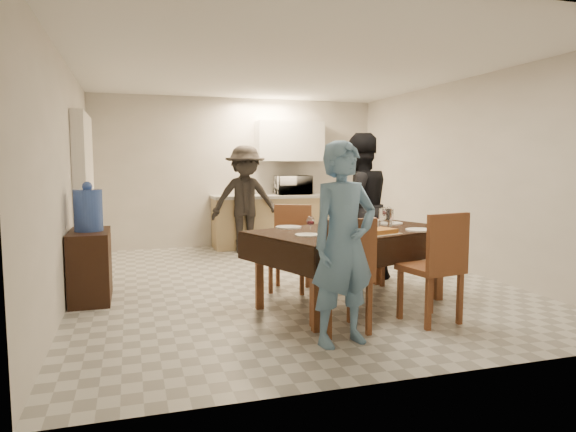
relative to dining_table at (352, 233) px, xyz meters
name	(u,v)px	position (x,y,z in m)	size (l,w,h in m)	color
floor	(288,282)	(-0.34, 1.16, -0.75)	(5.00, 6.00, 0.02)	silver
ceiling	(288,68)	(-0.34, 1.16, 1.85)	(5.00, 6.00, 0.02)	white
wall_back	(239,172)	(-0.34, 4.16, 0.55)	(5.00, 0.02, 2.60)	silver
wall_front	(422,190)	(-0.34, -1.84, 0.55)	(5.00, 0.02, 2.60)	silver
wall_left	(66,179)	(-2.84, 1.16, 0.55)	(0.02, 6.00, 2.60)	silver
wall_right	(464,175)	(2.16, 1.16, 0.55)	(0.02, 6.00, 2.60)	silver
stub_partition	(85,195)	(-2.76, 2.36, 0.30)	(0.15, 1.40, 2.10)	white
kitchen_base_cabinet	(276,222)	(0.26, 3.84, -0.32)	(2.20, 0.60, 0.86)	tan
kitchen_worktop	(276,196)	(0.26, 3.84, 0.13)	(2.24, 0.64, 0.05)	#AFAEA9
upper_cabinet	(290,141)	(0.56, 3.98, 1.10)	(1.20, 0.34, 0.70)	white
dining_table	(352,233)	(0.00, 0.00, 0.00)	(2.31, 1.81, 0.79)	black
chair_near_left	(345,263)	(-0.45, -0.85, -0.13)	(0.47, 0.47, 0.55)	brown
chair_near_right	(437,257)	(0.45, -0.85, -0.12)	(0.54, 0.55, 0.56)	brown
chair_far_left	(292,240)	(-0.45, 0.66, -0.15)	(0.61, 0.63, 0.53)	brown
chair_far_right	(364,235)	(0.45, 0.65, -0.13)	(0.54, 0.55, 0.55)	brown
console	(90,266)	(-2.62, 0.97, -0.38)	(0.41, 0.81, 0.75)	black
water_jug	(88,210)	(-2.62, 0.97, 0.22)	(0.29, 0.29, 0.44)	#3D60C2
wine_bottle	(346,214)	(-0.05, 0.05, 0.20)	(0.08, 0.08, 0.32)	black
water_pitcher	(385,218)	(0.35, -0.05, 0.14)	(0.14, 0.14, 0.21)	white
savoury_tart	(378,231)	(0.10, -0.38, 0.06)	(0.38, 0.28, 0.05)	#AA6B32
salad_bowl	(371,223)	(0.30, 0.18, 0.07)	(0.19, 0.19, 0.07)	white
mushroom_dish	(338,225)	(-0.05, 0.28, 0.05)	(0.18, 0.18, 0.03)	white
wine_glass_a	(311,226)	(-0.55, -0.25, 0.12)	(0.08, 0.08, 0.18)	white
wine_glass_b	(389,216)	(0.55, 0.25, 0.14)	(0.09, 0.09, 0.20)	white
wine_glass_c	(324,217)	(-0.20, 0.30, 0.14)	(0.09, 0.09, 0.21)	white
plate_near_left	(307,235)	(-0.60, -0.30, 0.04)	(0.24, 0.24, 0.01)	white
plate_near_right	(419,230)	(0.60, -0.30, 0.04)	(0.28, 0.28, 0.02)	white
plate_far_left	(288,227)	(-0.60, 0.30, 0.04)	(0.27, 0.27, 0.02)	white
plate_far_right	(391,223)	(0.60, 0.30, 0.04)	(0.27, 0.27, 0.02)	white
microwave	(293,185)	(0.58, 3.84, 0.32)	(0.60, 0.41, 0.33)	white
person_near	(344,244)	(-0.55, -1.05, 0.07)	(0.60, 0.40, 1.65)	#5A83AA
person_far	(358,207)	(0.55, 1.05, 0.17)	(0.89, 0.70, 1.84)	black
person_kitchen	(246,199)	(-0.38, 3.39, 0.12)	(1.13, 0.65, 1.75)	black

